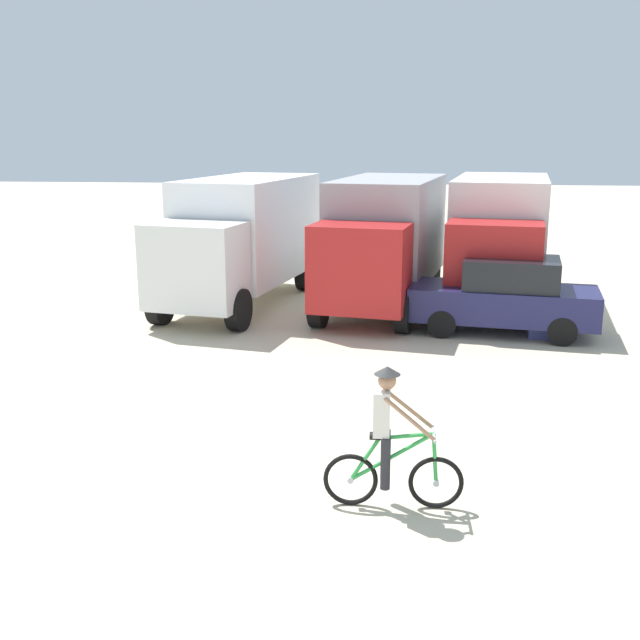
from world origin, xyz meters
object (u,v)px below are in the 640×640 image
box_truck_grey_hauler (384,236)px  supply_crate (546,324)px  box_truck_white_box (499,234)px  cyclist_orange_shirt (389,443)px  sedan_parked (505,296)px  box_truck_avon_van (242,235)px

box_truck_grey_hauler → supply_crate: size_ratio=8.90×
box_truck_grey_hauler → box_truck_white_box: (3.06, 0.76, 0.00)m
box_truck_grey_hauler → cyclist_orange_shirt: box_truck_grey_hauler is taller
box_truck_white_box → supply_crate: box_truck_white_box is taller
sedan_parked → supply_crate: sedan_parked is taller
sedan_parked → box_truck_white_box: bearing=86.2°
box_truck_avon_van → box_truck_white_box: size_ratio=1.01×
box_truck_grey_hauler → supply_crate: bearing=-36.5°
box_truck_grey_hauler → cyclist_orange_shirt: size_ratio=3.87×
box_truck_avon_van → cyclist_orange_shirt: bearing=-70.1°
box_truck_white_box → sedan_parked: size_ratio=1.59×
sedan_parked → supply_crate: size_ratio=5.59×
sedan_parked → cyclist_orange_shirt: cyclist_orange_shirt is taller
cyclist_orange_shirt → box_truck_grey_hauler: bearing=91.4°
cyclist_orange_shirt → supply_crate: cyclist_orange_shirt is taller
box_truck_white_box → cyclist_orange_shirt: bearing=-102.9°
box_truck_grey_hauler → cyclist_orange_shirt: bearing=-88.6°
box_truck_white_box → box_truck_avon_van: bearing=-172.5°
box_truck_grey_hauler → supply_crate: (3.77, -2.78, -1.61)m
box_truck_avon_van → box_truck_grey_hauler: 3.79m
sedan_parked → supply_crate: (0.93, -0.17, -0.61)m
sedan_parked → supply_crate: bearing=-10.5°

